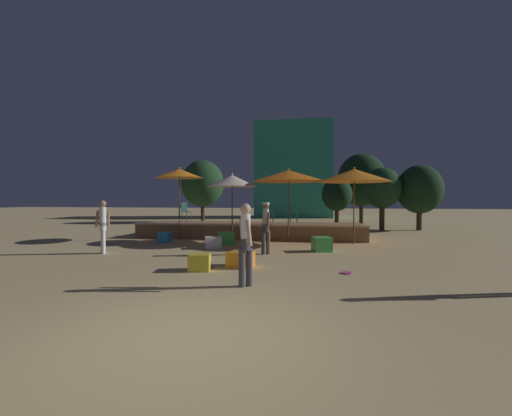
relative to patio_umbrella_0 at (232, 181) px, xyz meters
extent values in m
plane|color=tan|center=(1.74, -9.51, -2.47)|extent=(120.00, 120.00, 0.00)
cube|color=olive|center=(0.46, 1.88, -2.17)|extent=(9.97, 2.90, 0.60)
cube|color=#CCB793|center=(0.46, 0.47, -1.83)|extent=(9.97, 0.12, 0.08)
cylinder|color=brown|center=(0.00, 0.00, -1.35)|extent=(0.05, 0.05, 2.23)
cone|color=beige|center=(0.00, 0.00, 0.00)|extent=(2.02, 2.02, 0.47)
sphere|color=beige|center=(0.00, 0.00, 0.28)|extent=(0.08, 0.08, 0.08)
cylinder|color=brown|center=(-2.35, 0.20, -1.16)|extent=(0.05, 0.05, 2.62)
cone|color=orange|center=(-2.35, 0.20, 0.35)|extent=(2.03, 2.03, 0.38)
sphere|color=orange|center=(-2.35, 0.20, 0.58)|extent=(0.08, 0.08, 0.08)
cylinder|color=brown|center=(2.27, 0.16, -1.25)|extent=(0.05, 0.05, 2.43)
cone|color=orange|center=(2.27, 0.16, 0.19)|extent=(2.95, 2.95, 0.45)
sphere|color=orange|center=(2.27, 0.16, 0.46)|extent=(0.08, 0.08, 0.08)
cylinder|color=brown|center=(4.79, 0.00, -1.27)|extent=(0.05, 0.05, 2.38)
cone|color=orange|center=(4.79, 0.00, 0.16)|extent=(2.78, 2.78, 0.49)
sphere|color=orange|center=(4.79, 0.00, 0.45)|extent=(0.08, 0.08, 0.08)
cube|color=#4CC651|center=(-0.04, -0.86, -2.24)|extent=(0.80, 0.80, 0.46)
cube|color=#4CC651|center=(3.55, -2.08, -2.23)|extent=(0.71, 0.71, 0.47)
cube|color=white|center=(-0.21, -1.99, -2.27)|extent=(0.71, 0.71, 0.40)
cube|color=orange|center=(1.45, -5.03, -2.28)|extent=(0.68, 0.68, 0.38)
cube|color=#2D9EDB|center=(-2.55, -0.78, -2.26)|extent=(0.45, 0.45, 0.41)
cube|color=yellow|center=(0.56, -5.62, -2.27)|extent=(0.58, 0.58, 0.40)
cylinder|color=#3F3F47|center=(2.04, -6.90, -2.09)|extent=(0.13, 0.13, 0.76)
cylinder|color=#3F3F47|center=(1.91, -6.99, -2.09)|extent=(0.13, 0.13, 0.76)
cylinder|color=#3F3F47|center=(1.97, -6.95, -1.63)|extent=(0.19, 0.19, 0.24)
cylinder|color=white|center=(1.97, -6.95, -1.32)|extent=(0.19, 0.19, 0.58)
cylinder|color=tan|center=(1.88, -6.82, -1.39)|extent=(0.17, 0.19, 0.52)
cylinder|color=tan|center=(2.06, -7.08, -1.39)|extent=(0.18, 0.21, 0.52)
sphere|color=tan|center=(1.97, -6.95, -0.93)|extent=(0.21, 0.21, 0.21)
cylinder|color=brown|center=(1.88, -2.93, -2.09)|extent=(0.13, 0.13, 0.75)
cylinder|color=#3F3F47|center=(1.74, -3.02, -2.09)|extent=(0.13, 0.13, 0.75)
cylinder|color=#3F3F47|center=(1.81, -2.97, -1.64)|extent=(0.19, 0.19, 0.24)
cylinder|color=beige|center=(1.81, -2.97, -1.33)|extent=(0.19, 0.19, 0.58)
cylinder|color=brown|center=(1.72, -2.84, -1.40)|extent=(0.19, 0.23, 0.51)
cylinder|color=brown|center=(1.90, -3.10, -1.40)|extent=(0.16, 0.18, 0.52)
sphere|color=brown|center=(1.81, -2.97, -0.94)|extent=(0.20, 0.20, 0.20)
cylinder|color=white|center=(1.81, -2.97, -0.88)|extent=(0.22, 0.22, 0.07)
cylinder|color=white|center=(-3.26, -3.76, -2.08)|extent=(0.13, 0.13, 0.78)
cylinder|color=white|center=(-3.36, -3.63, -2.08)|extent=(0.13, 0.13, 0.78)
cylinder|color=white|center=(-3.31, -3.69, -1.61)|extent=(0.20, 0.20, 0.24)
cylinder|color=white|center=(-3.31, -3.69, -1.29)|extent=(0.20, 0.20, 0.60)
cylinder|color=#997051|center=(-3.18, -3.59, -1.36)|extent=(0.13, 0.12, 0.53)
cylinder|color=#997051|center=(-3.45, -3.79, -1.36)|extent=(0.14, 0.14, 0.54)
sphere|color=#997051|center=(-3.31, -3.69, -0.88)|extent=(0.21, 0.21, 0.21)
cylinder|color=#1E4C47|center=(-2.62, 1.63, -1.56)|extent=(0.02, 0.02, 0.45)
cylinder|color=#1E4C47|center=(-2.46, 1.89, -1.56)|extent=(0.02, 0.02, 0.45)
cylinder|color=#1E4C47|center=(-2.87, 1.78, -1.56)|extent=(0.02, 0.02, 0.45)
cylinder|color=#1E4C47|center=(-2.72, 2.04, -1.56)|extent=(0.02, 0.02, 0.45)
cylinder|color=#1E4C47|center=(-2.67, 1.84, -1.34)|extent=(0.40, 0.40, 0.02)
cube|color=#1E4C47|center=(-2.82, 1.92, -1.11)|extent=(0.21, 0.33, 0.45)
cylinder|color=#1E4C47|center=(2.55, 1.79, -1.56)|extent=(0.02, 0.02, 0.45)
cylinder|color=#1E4C47|center=(2.51, 2.09, -1.56)|extent=(0.02, 0.02, 0.45)
cylinder|color=#1E4C47|center=(2.26, 1.75, -1.56)|extent=(0.02, 0.02, 0.45)
cylinder|color=#1E4C47|center=(2.21, 2.04, -1.56)|extent=(0.02, 0.02, 0.45)
cylinder|color=#1E4C47|center=(2.38, 1.92, -1.34)|extent=(0.40, 0.40, 0.02)
cube|color=#1E4C47|center=(2.21, 1.89, -1.11)|extent=(0.08, 0.36, 0.45)
cylinder|color=#1E4C47|center=(1.43, 1.96, -1.56)|extent=(0.02, 0.02, 0.45)
cylinder|color=#1E4C47|center=(1.42, 2.26, -1.56)|extent=(0.02, 0.02, 0.45)
cylinder|color=#1E4C47|center=(1.13, 1.94, -1.56)|extent=(0.02, 0.02, 0.45)
cylinder|color=#1E4C47|center=(1.12, 2.24, -1.56)|extent=(0.02, 0.02, 0.45)
cylinder|color=#1E4C47|center=(1.27, 2.10, -1.34)|extent=(0.40, 0.40, 0.02)
cube|color=#1E4C47|center=(1.10, 2.09, -1.11)|extent=(0.05, 0.36, 0.45)
cylinder|color=#E54C99|center=(4.06, -5.42, -2.45)|extent=(0.25, 0.25, 0.03)
cylinder|color=#3D2B1C|center=(6.99, 6.28, -1.76)|extent=(0.28, 0.28, 1.42)
ellipsoid|color=#19381E|center=(6.99, 6.28, -0.12)|extent=(2.05, 2.05, 2.26)
cylinder|color=#3D2B1C|center=(4.70, 8.71, -1.89)|extent=(0.28, 0.28, 1.16)
ellipsoid|color=black|center=(4.70, 8.71, -0.45)|extent=(1.90, 1.90, 2.10)
cylinder|color=#3D2B1C|center=(6.53, 11.24, -1.69)|extent=(0.28, 0.28, 1.55)
ellipsoid|color=black|center=(6.53, 11.24, 0.59)|extent=(3.33, 3.33, 3.66)
cylinder|color=#3D2B1C|center=(-4.92, 10.86, -1.73)|extent=(0.28, 0.28, 1.47)
ellipsoid|color=#1E4223|center=(-4.92, 10.86, 0.42)|extent=(3.15, 3.15, 3.46)
cylinder|color=#3D2B1C|center=(9.01, 6.56, -1.88)|extent=(0.28, 0.28, 1.18)
ellipsoid|color=black|center=(9.01, 6.56, -0.20)|extent=(2.43, 2.43, 2.67)
cube|color=teal|center=(1.36, 19.72, 2.02)|extent=(7.21, 4.30, 8.97)
camera|label=1|loc=(3.31, -13.54, -0.73)|focal=24.00mm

